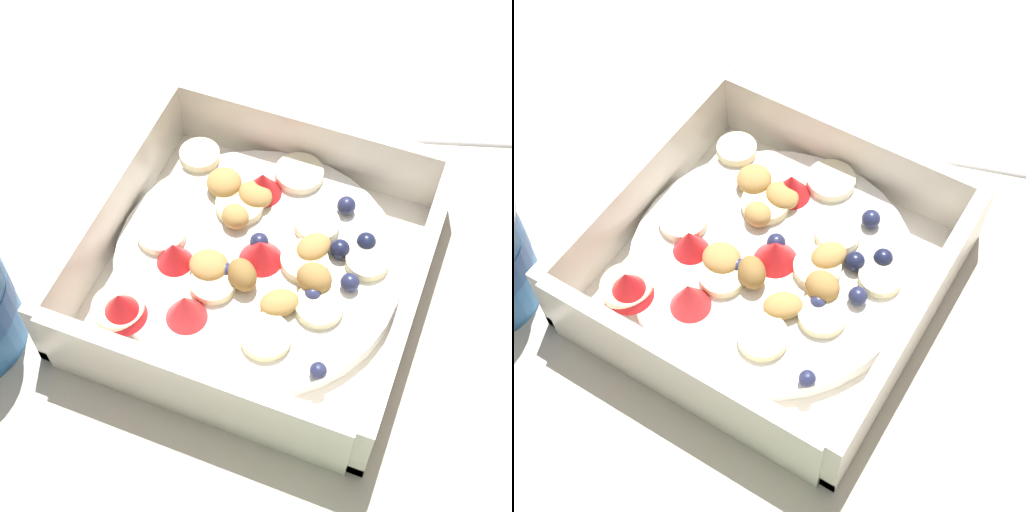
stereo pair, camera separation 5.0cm
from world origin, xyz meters
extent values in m
plane|color=beige|center=(0.00, 0.00, 0.00)|extent=(2.40, 2.40, 0.00)
cube|color=white|center=(0.00, 0.01, 0.01)|extent=(0.21, 0.21, 0.01)
cube|color=white|center=(0.00, -0.09, 0.03)|extent=(0.21, 0.01, 0.06)
cube|color=white|center=(0.00, 0.11, 0.03)|extent=(0.21, 0.01, 0.06)
cube|color=white|center=(-0.10, 0.01, 0.03)|extent=(0.01, 0.19, 0.06)
cube|color=white|center=(0.10, 0.01, 0.03)|extent=(0.01, 0.19, 0.06)
cylinder|color=white|center=(0.00, 0.01, 0.02)|extent=(0.19, 0.19, 0.01)
cylinder|color=#F4EAB7|center=(0.01, -0.02, 0.03)|extent=(0.04, 0.04, 0.01)
cylinder|color=#F7EFC6|center=(-0.01, 0.07, 0.03)|extent=(0.03, 0.03, 0.01)
cylinder|color=beige|center=(0.06, 0.08, 0.03)|extent=(0.03, 0.03, 0.01)
cylinder|color=beige|center=(-0.03, 0.03, 0.03)|extent=(0.04, 0.04, 0.01)
cylinder|color=beige|center=(0.03, 0.04, 0.03)|extent=(0.05, 0.05, 0.01)
cylinder|color=#F4EAB7|center=(0.04, -0.02, 0.03)|extent=(0.03, 0.03, 0.01)
cylinder|color=beige|center=(-0.05, -0.02, 0.03)|extent=(0.03, 0.03, 0.01)
cylinder|color=#F4EAB7|center=(-0.07, 0.08, 0.03)|extent=(0.04, 0.04, 0.01)
cylinder|color=beige|center=(0.02, -0.06, 0.03)|extent=(0.04, 0.04, 0.01)
cylinder|color=#F4EAB7|center=(-0.02, -0.04, 0.03)|extent=(0.04, 0.04, 0.01)
cylinder|color=#F7EFC6|center=(0.07, 0.01, 0.03)|extent=(0.04, 0.04, 0.01)
cone|color=red|center=(-0.02, 0.06, 0.03)|extent=(0.03, 0.03, 0.02)
cone|color=red|center=(-0.07, 0.07, 0.04)|extent=(0.04, 0.04, 0.02)
cone|color=red|center=(0.00, 0.01, 0.03)|extent=(0.03, 0.03, 0.02)
cone|color=red|center=(0.05, 0.03, 0.03)|extent=(0.03, 0.03, 0.02)
cone|color=red|center=(-0.06, 0.03, 0.04)|extent=(0.04, 0.04, 0.02)
sphere|color=#23284C|center=(0.06, -0.03, 0.03)|extent=(0.01, 0.01, 0.01)
sphere|color=navy|center=(-0.02, -0.03, 0.03)|extent=(0.01, 0.01, 0.01)
sphere|color=#23284C|center=(0.00, -0.05, 0.03)|extent=(0.01, 0.01, 0.01)
sphere|color=navy|center=(-0.03, 0.04, 0.03)|extent=(0.01, 0.01, 0.01)
sphere|color=navy|center=(-0.02, 0.02, 0.03)|extent=(0.01, 0.01, 0.01)
sphere|color=#23284C|center=(-0.06, -0.05, 0.03)|extent=(0.01, 0.01, 0.01)
sphere|color=#191E3D|center=(0.03, -0.05, 0.03)|extent=(0.01, 0.01, 0.01)
sphere|color=#23284C|center=(0.01, 0.01, 0.03)|extent=(0.01, 0.01, 0.01)
sphere|color=#191E3D|center=(0.02, -0.04, 0.03)|extent=(0.01, 0.01, 0.01)
ellipsoid|color=tan|center=(0.05, 0.05, 0.03)|extent=(0.03, 0.03, 0.02)
ellipsoid|color=tan|center=(-0.03, -0.02, 0.03)|extent=(0.03, 0.03, 0.01)
ellipsoid|color=tan|center=(0.04, 0.03, 0.03)|extent=(0.03, 0.03, 0.01)
ellipsoid|color=tan|center=(0.02, -0.02, 0.03)|extent=(0.03, 0.03, 0.01)
ellipsoid|color=tan|center=(-0.02, 0.03, 0.03)|extent=(0.03, 0.03, 0.01)
ellipsoid|color=olive|center=(-0.02, 0.01, 0.03)|extent=(0.03, 0.03, 0.02)
ellipsoid|color=#AD7F42|center=(-0.01, -0.03, 0.03)|extent=(0.02, 0.03, 0.02)
ellipsoid|color=tan|center=(0.02, 0.03, 0.03)|extent=(0.02, 0.03, 0.01)
ellipsoid|color=silver|center=(0.15, -0.02, 0.00)|extent=(0.04, 0.06, 0.01)
camera|label=1|loc=(-0.26, -0.09, 0.44)|focal=54.55mm
camera|label=2|loc=(-0.24, -0.14, 0.44)|focal=54.55mm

